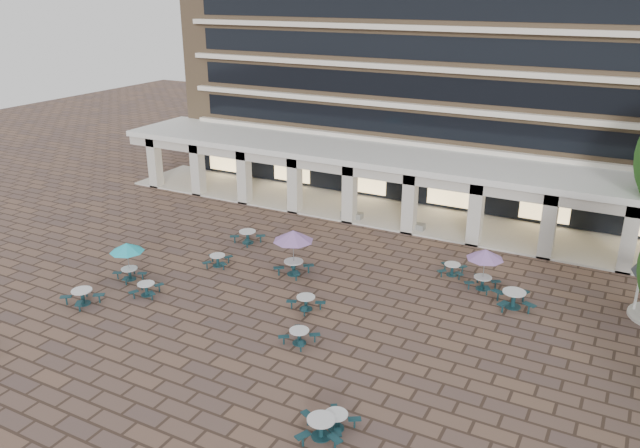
{
  "coord_description": "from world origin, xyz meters",
  "views": [
    {
      "loc": [
        14.6,
        -23.34,
        14.8
      ],
      "look_at": [
        0.64,
        3.0,
        3.46
      ],
      "focal_mm": 35.0,
      "sensor_mm": 36.0,
      "label": 1
    }
  ],
  "objects_px": {
    "picnic_table_0": "(82,296)",
    "picnic_table_2": "(299,335)",
    "planter_left": "(352,212)",
    "planter_right": "(413,224)"
  },
  "relations": [
    {
      "from": "planter_left",
      "to": "planter_right",
      "type": "distance_m",
      "value": 4.41
    },
    {
      "from": "picnic_table_0",
      "to": "planter_left",
      "type": "xyz_separation_m",
      "value": [
        6.67,
        17.32,
        0.05
      ]
    },
    {
      "from": "picnic_table_2",
      "to": "planter_right",
      "type": "relative_size",
      "value": 1.11
    },
    {
      "from": "picnic_table_2",
      "to": "planter_left",
      "type": "distance_m",
      "value": 16.17
    },
    {
      "from": "picnic_table_2",
      "to": "planter_right",
      "type": "bearing_deg",
      "value": 101.05
    },
    {
      "from": "picnic_table_0",
      "to": "picnic_table_2",
      "type": "distance_m",
      "value": 11.52
    },
    {
      "from": "planter_left",
      "to": "planter_right",
      "type": "height_order",
      "value": "planter_left"
    },
    {
      "from": "picnic_table_2",
      "to": "planter_left",
      "type": "relative_size",
      "value": 1.11
    },
    {
      "from": "picnic_table_0",
      "to": "planter_right",
      "type": "bearing_deg",
      "value": 66.85
    },
    {
      "from": "picnic_table_2",
      "to": "planter_right",
      "type": "distance_m",
      "value": 15.47
    }
  ]
}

